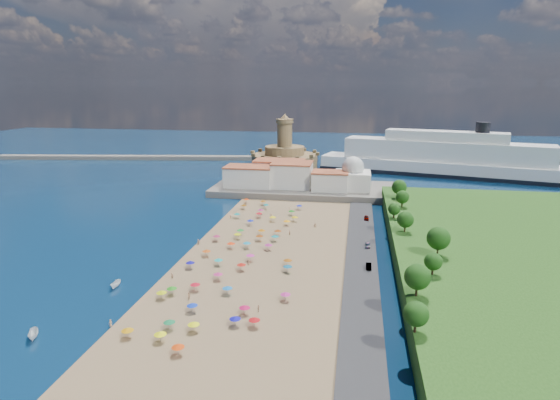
# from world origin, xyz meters

# --- Properties ---
(ground) EXTENTS (700.00, 700.00, 0.00)m
(ground) POSITION_xyz_m (0.00, 0.00, 0.00)
(ground) COLOR #071938
(ground) RESTS_ON ground
(terrace) EXTENTS (90.00, 36.00, 3.00)m
(terrace) POSITION_xyz_m (10.00, 73.00, 1.50)
(terrace) COLOR #59544C
(terrace) RESTS_ON ground
(jetty) EXTENTS (18.00, 70.00, 2.40)m
(jetty) POSITION_xyz_m (-12.00, 108.00, 1.20)
(jetty) COLOR #59544C
(jetty) RESTS_ON ground
(breakwater) EXTENTS (199.03, 34.77, 2.60)m
(breakwater) POSITION_xyz_m (-110.00, 153.00, 1.30)
(breakwater) COLOR #59544C
(breakwater) RESTS_ON ground
(waterfront_buildings) EXTENTS (57.00, 29.00, 11.00)m
(waterfront_buildings) POSITION_xyz_m (-3.05, 73.64, 7.88)
(waterfront_buildings) COLOR silver
(waterfront_buildings) RESTS_ON terrace
(domed_building) EXTENTS (16.00, 16.00, 15.00)m
(domed_building) POSITION_xyz_m (30.00, 71.00, 8.97)
(domed_building) COLOR silver
(domed_building) RESTS_ON terrace
(fortress) EXTENTS (40.00, 40.00, 32.40)m
(fortress) POSITION_xyz_m (-12.00, 138.00, 6.68)
(fortress) COLOR olive
(fortress) RESTS_ON ground
(cruise_ship) EXTENTS (138.73, 53.56, 30.12)m
(cruise_ship) POSITION_xyz_m (79.32, 127.82, 8.92)
(cruise_ship) COLOR black
(cruise_ship) RESTS_ON ground
(beach_parasols) EXTENTS (33.22, 116.89, 2.20)m
(beach_parasols) POSITION_xyz_m (-1.18, -11.13, 2.15)
(beach_parasols) COLOR gray
(beach_parasols) RESTS_ON beach
(beachgoers) EXTENTS (37.33, 103.35, 1.87)m
(beachgoers) POSITION_xyz_m (-3.14, -2.28, 1.11)
(beachgoers) COLOR tan
(beachgoers) RESTS_ON beach
(moored_boats) EXTENTS (6.86, 29.92, 1.77)m
(moored_boats) POSITION_xyz_m (-29.47, -54.50, 0.85)
(moored_boats) COLOR white
(moored_boats) RESTS_ON ground
(parked_cars) EXTENTS (1.74, 52.24, 1.42)m
(parked_cars) POSITION_xyz_m (36.00, 5.13, 1.36)
(parked_cars) COLOR gray
(parked_cars) RESTS_ON promenade
(hillside_trees) EXTENTS (15.58, 109.91, 7.81)m
(hillside_trees) POSITION_xyz_m (48.27, -7.70, 10.12)
(hillside_trees) COLOR #382314
(hillside_trees) RESTS_ON hillside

